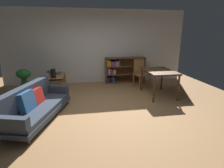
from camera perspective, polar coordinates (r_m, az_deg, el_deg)
name	(u,v)px	position (r m, az deg, el deg)	size (l,w,h in m)	color
ground_plane	(107,109)	(4.51, -1.76, -8.14)	(8.16, 8.16, 0.00)	#A87A4C
back_wall_panel	(96,47)	(6.82, -5.08, 11.79)	(6.80, 0.10, 2.70)	silver
fabric_couch	(34,105)	(4.28, -23.85, -6.12)	(1.27, 2.14, 0.75)	#56351E
media_console	(57,84)	(5.86, -17.31, -0.14)	(0.47, 1.06, 0.59)	olive
open_laptop	(55,73)	(6.02, -17.98, 3.42)	(0.43, 0.34, 0.09)	#333338
desk_speaker	(53,73)	(5.47, -18.41, 3.31)	(0.14, 0.14, 0.25)	black
potted_floor_plant	(24,78)	(5.99, -26.50, 1.78)	(0.42, 0.44, 0.82)	brown
dining_table	(159,73)	(5.49, 14.97, 3.36)	(0.81, 1.15, 0.78)	#56351E
dining_chair_near	(141,72)	(6.32, 9.20, 3.88)	(0.55, 0.54, 0.97)	olive
bookshelf	(122,70)	(6.89, 3.12, 4.64)	(1.54, 0.33, 0.97)	brown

